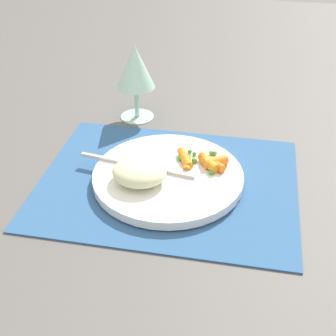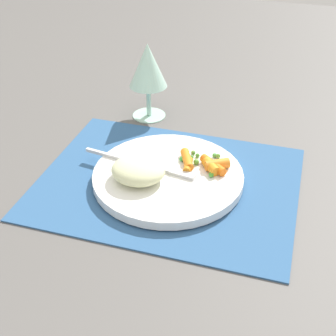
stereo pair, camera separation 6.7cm
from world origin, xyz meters
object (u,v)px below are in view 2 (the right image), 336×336
at_px(plate, 168,177).
at_px(carrot_portion, 205,164).
at_px(fork, 149,166).
at_px(rice_mound, 138,170).
at_px(wine_glass, 148,67).

height_order(plate, carrot_portion, carrot_portion).
bearing_deg(plate, carrot_portion, 30.45).
bearing_deg(fork, plate, -8.51).
height_order(carrot_portion, fork, carrot_portion).
xyz_separation_m(plate, rice_mound, (-0.04, -0.03, 0.03)).
bearing_deg(carrot_portion, rice_mound, -146.92).
bearing_deg(fork, wine_glass, 108.93).
bearing_deg(rice_mound, wine_glass, 104.97).
bearing_deg(rice_mound, plate, 36.39).
distance_m(rice_mound, fork, 0.04).
height_order(fork, wine_glass, wine_glass).
relative_size(rice_mound, fork, 0.42).
xyz_separation_m(rice_mound, carrot_portion, (0.10, 0.06, -0.01)).
distance_m(plate, wine_glass, 0.26).
distance_m(carrot_portion, fork, 0.10).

